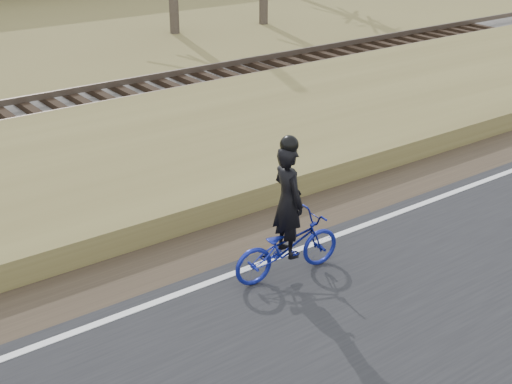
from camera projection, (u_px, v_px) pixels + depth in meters
ground at (207, 296)px, 9.99m from camera, size 120.00×120.00×0.00m
edge_line at (199, 286)px, 10.11m from camera, size 120.00×0.12×0.01m
shoulder at (164, 261)px, 10.86m from camera, size 120.00×1.60×0.04m
embankment at (82, 186)px, 12.99m from camera, size 120.00×5.00×0.44m
ballast at (11, 131)px, 15.78m from camera, size 120.00×3.00×0.45m
railroad at (9, 118)px, 15.66m from camera, size 120.00×2.40×0.29m
cyclist at (287, 232)px, 10.16m from camera, size 1.77×0.77×2.14m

